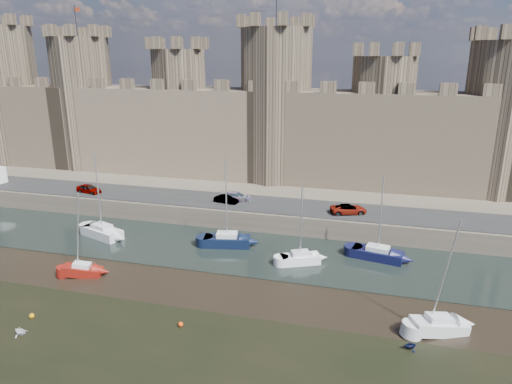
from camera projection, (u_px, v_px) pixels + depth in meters
water_channel at (212, 248)px, 53.21m from camera, size 160.00×12.00×0.08m
quay at (278, 167)px, 86.17m from camera, size 160.00×60.00×2.50m
road at (237, 202)px, 61.74m from camera, size 160.00×7.00×0.10m
castle at (259, 121)px, 72.21m from camera, size 108.50×11.00×29.00m
car_0 at (89, 189)px, 65.65m from camera, size 4.10×2.31×1.32m
car_1 at (226, 199)px, 61.18m from camera, size 3.49×1.78×1.10m
car_2 at (236, 196)px, 62.24m from camera, size 4.53×2.66×1.23m
car_3 at (349, 209)px, 57.07m from camera, size 4.97×3.50×1.26m
sailboat_0 at (102, 231)px, 56.19m from camera, size 5.93×3.89×10.34m
sailboat_1 at (227, 240)px, 53.47m from camera, size 5.65×3.10×10.72m
sailboat_2 at (300, 258)px, 49.02m from camera, size 4.50×3.23×9.06m
sailboat_3 at (377, 253)px, 50.14m from camera, size 5.73×3.14×9.51m
sailboat_4 at (83, 270)px, 46.46m from camera, size 4.08×2.48×8.93m
sailboat_5 at (439, 325)px, 36.88m from camera, size 4.93×3.55×9.93m
dinghy_3 at (20, 331)px, 36.72m from camera, size 1.49×1.36×0.67m
dinghy_7 at (411, 346)px, 34.93m from camera, size 1.51×1.45×0.62m
buoy_1 at (32, 316)px, 39.05m from camera, size 0.46×0.46×0.46m
buoy_3 at (181, 324)px, 37.85m from camera, size 0.44×0.44×0.44m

